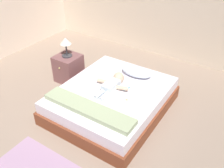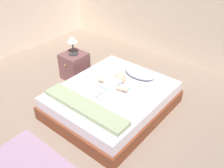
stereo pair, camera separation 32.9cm
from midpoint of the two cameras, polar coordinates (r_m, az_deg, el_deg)
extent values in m
plane|color=gray|center=(3.41, -9.58, -13.12)|extent=(8.00, 8.00, 0.00)
cube|color=brown|center=(3.79, -2.49, -4.79)|extent=(1.49, 1.78, 0.21)
cube|color=white|center=(3.68, -2.56, -2.48)|extent=(1.43, 1.71, 0.17)
ellipsoid|color=silver|center=(3.95, 3.46, 2.85)|extent=(0.51, 0.30, 0.13)
cube|color=white|center=(3.61, -2.89, -0.54)|extent=(0.18, 0.29, 0.12)
sphere|color=beige|center=(3.74, -0.96, 1.40)|extent=(0.17, 0.17, 0.17)
cylinder|color=beige|center=(3.72, -4.60, 0.57)|extent=(0.19, 0.09, 0.06)
cylinder|color=beige|center=(3.56, -0.29, -1.04)|extent=(0.19, 0.10, 0.06)
cylinder|color=white|center=(3.49, -5.70, -2.48)|extent=(0.06, 0.20, 0.06)
cylinder|color=white|center=(3.45, -4.55, -2.95)|extent=(0.06, 0.20, 0.06)
cube|color=#3495DA|center=(3.63, 0.84, -1.21)|extent=(0.05, 0.12, 0.01)
cube|color=white|center=(3.66, 1.57, -0.70)|extent=(0.02, 0.03, 0.01)
cube|color=brown|center=(4.53, -12.14, 3.55)|extent=(0.41, 0.41, 0.49)
sphere|color=tan|center=(4.34, -14.30, 3.51)|extent=(0.03, 0.03, 0.03)
cylinder|color=#333338|center=(4.41, -12.53, 6.41)|extent=(0.18, 0.18, 0.02)
cylinder|color=#333338|center=(4.36, -12.71, 7.76)|extent=(0.02, 0.02, 0.21)
cone|color=silver|center=(4.29, -12.98, 9.69)|extent=(0.20, 0.20, 0.11)
cube|color=#A5B68B|center=(3.26, -8.47, -5.77)|extent=(1.34, 0.27, 0.07)
cylinder|color=white|center=(3.36, 0.58, -4.13)|extent=(0.07, 0.12, 0.05)
cone|color=#EEBE7C|center=(3.34, 0.59, -3.64)|extent=(0.04, 0.04, 0.02)
camera|label=1|loc=(0.16, -92.64, -1.76)|focal=39.34mm
camera|label=2|loc=(0.16, 87.36, 1.76)|focal=39.34mm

